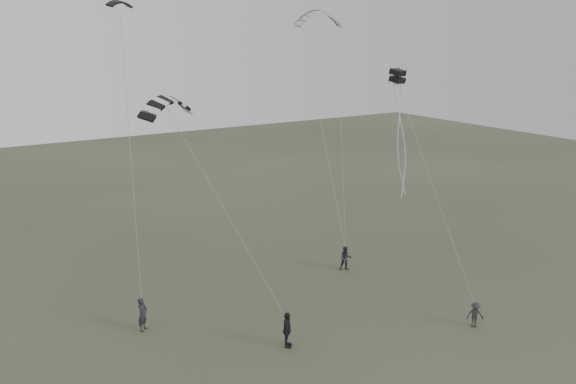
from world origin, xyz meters
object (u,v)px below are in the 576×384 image
flyer_center (287,330)px  kite_box (398,76)px  flyer_left (143,314)px  kite_pale_large (320,13)px  flyer_far (475,315)px  kite_dark_small (119,2)px  flyer_right (346,258)px  kite_striped (167,100)px

flyer_center → kite_box: 16.45m
flyer_left → flyer_center: flyer_center is taller
kite_box → kite_pale_large: bearing=81.9°
kite_pale_large → flyer_left: bearing=-152.5°
flyer_far → kite_pale_large: (-0.20, 15.12, 16.62)m
kite_dark_small → flyer_right: bearing=-43.6°
kite_box → flyer_left: bearing=161.8°
flyer_left → flyer_far: bearing=-73.6°
flyer_far → kite_dark_small: size_ratio=0.94×
flyer_far → kite_box: 14.67m
flyer_center → kite_pale_large: 22.20m
kite_dark_small → kite_pale_large: 14.19m
kite_dark_small → kite_striped: 8.12m
flyer_right → kite_pale_large: 17.23m
flyer_right → kite_dark_small: bearing=-170.4°
kite_dark_small → kite_box: kite_dark_small is taller
flyer_far → kite_striped: size_ratio=0.45×
flyer_center → flyer_right: bearing=-17.5°
flyer_right → kite_pale_large: bearing=106.1°
kite_striped → flyer_right: bearing=-18.3°
flyer_center → kite_box: size_ratio=2.57×
flyer_far → kite_striped: (-14.28, 7.97, 12.02)m
flyer_left → kite_dark_small: 17.44m
flyer_far → kite_box: bearing=123.0°
kite_striped → flyer_left: bearing=107.2°
flyer_right → kite_dark_small: 21.74m
flyer_left → kite_striped: size_ratio=0.58×
flyer_center → kite_box: bearing=-34.2°
kite_dark_small → kite_pale_large: (14.18, 0.64, -0.25)m
kite_striped → kite_box: size_ratio=4.36×
flyer_center → flyer_far: 10.70m
flyer_center → kite_pale_large: (9.81, 11.33, 16.38)m
flyer_right → kite_box: kite_box is taller
flyer_right → kite_striped: 17.84m
flyer_far → kite_dark_small: bearing=168.8°
flyer_right → kite_dark_small: size_ratio=1.10×
flyer_right → kite_striped: kite_striped is taller
flyer_left → flyer_far: size_ratio=1.29×
flyer_left → kite_pale_large: 23.34m
flyer_center → kite_striped: 13.21m
flyer_right → flyer_center: 10.93m
flyer_left → kite_striped: kite_striped is taller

